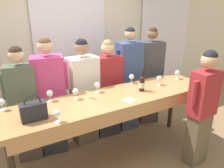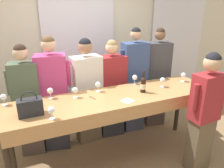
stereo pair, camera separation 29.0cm
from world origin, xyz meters
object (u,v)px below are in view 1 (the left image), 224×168
wine_bottle (142,83)px  wine_glass_center_right (57,113)px  guest_beige_cap (150,77)px  guest_striped_shirt (108,90)px  wine_glass_front_mid (97,85)px  wine_glass_center_left (132,77)px  handbag (33,111)px  guest_cream_sweater (84,93)px  guest_navy_coat (129,80)px  wine_glass_back_left (159,79)px  wine_glass_center_mid (75,92)px  guest_pink_top (50,98)px  tasting_bar (115,103)px  host_pouring (202,108)px  wine_glass_front_right (177,73)px  guest_olive_jacket (24,105)px  wine_glass_back_mid (50,94)px  wine_glass_front_left (1,102)px

wine_bottle → wine_glass_center_right: bearing=-168.7°
wine_bottle → guest_beige_cap: guest_beige_cap is taller
wine_bottle → guest_striped_shirt: guest_striped_shirt is taller
wine_glass_front_mid → wine_glass_center_left: same height
handbag → guest_cream_sweater: bearing=40.7°
wine_glass_center_left → guest_navy_coat: bearing=61.7°
wine_bottle → wine_glass_back_left: 0.37m
wine_glass_center_left → guest_navy_coat: (0.18, 0.34, -0.19)m
wine_glass_center_mid → guest_pink_top: guest_pink_top is taller
wine_glass_front_mid → guest_navy_coat: (0.80, 0.40, -0.19)m
tasting_bar → handbag: bearing=-175.6°
guest_beige_cap → host_pouring: (-0.13, -1.26, -0.04)m
wine_bottle → wine_glass_front_right: size_ratio=2.13×
guest_striped_shirt → host_pouring: (0.75, -1.26, 0.03)m
guest_olive_jacket → guest_pink_top: guest_pink_top is taller
wine_glass_back_left → guest_olive_jacket: bearing=161.9°
wine_glass_front_mid → guest_beige_cap: bearing=17.8°
guest_navy_coat → guest_striped_shirt: bearing=-180.0°
wine_glass_center_right → guest_navy_coat: 1.78m
wine_glass_front_right → host_pouring: bearing=-108.2°
handbag → wine_glass_back_mid: (0.27, 0.38, -0.00)m
guest_navy_coat → wine_glass_back_left: bearing=-77.6°
tasting_bar → wine_glass_back_mid: bearing=159.2°
guest_olive_jacket → wine_glass_front_left: bearing=-126.9°
wine_glass_center_left → guest_striped_shirt: bearing=124.3°
wine_glass_back_left → guest_striped_shirt: bearing=132.1°
wine_glass_back_left → handbag: bearing=-175.6°
wine_glass_back_left → host_pouring: 0.73m
guest_beige_cap → wine_glass_center_left: bearing=-152.2°
guest_navy_coat → wine_glass_front_mid: bearing=-153.2°
wine_glass_front_left → wine_glass_center_right: (0.47, -0.57, 0.00)m
wine_glass_center_left → wine_bottle: bearing=-98.7°
tasting_bar → wine_glass_center_right: bearing=-163.1°
wine_glass_front_left → wine_bottle: bearing=-10.3°
tasting_bar → wine_glass_center_left: (0.48, 0.33, 0.20)m
wine_glass_back_mid → wine_bottle: bearing=-13.9°
wine_glass_front_left → wine_glass_front_right: size_ratio=1.00×
guest_striped_shirt → guest_beige_cap: 0.88m
wine_glass_center_mid → guest_beige_cap: bearing=16.5°
tasting_bar → wine_glass_front_left: bearing=166.7°
wine_bottle → wine_glass_back_left: wine_bottle is taller
wine_glass_front_right → wine_glass_back_mid: (-2.01, 0.17, 0.00)m
wine_glass_back_left → wine_glass_center_right: bearing=-169.0°
handbag → wine_glass_front_left: 0.48m
wine_bottle → wine_glass_back_left: (0.37, 0.06, -0.01)m
wine_glass_center_mid → tasting_bar: bearing=-21.6°
handbag → wine_glass_front_mid: 0.97m
guest_striped_shirt → guest_navy_coat: 0.42m
tasting_bar → wine_glass_front_mid: size_ratio=19.94×
tasting_bar → wine_glass_front_right: wine_glass_front_right is taller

